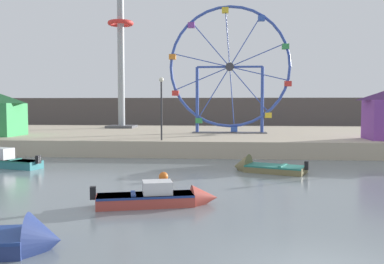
{
  "coord_description": "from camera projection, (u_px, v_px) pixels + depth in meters",
  "views": [
    {
      "loc": [
        -2.08,
        -8.49,
        3.61
      ],
      "look_at": [
        -3.8,
        12.37,
        2.2
      ],
      "focal_mm": 39.3,
      "sensor_mm": 36.0,
      "label": 1
    }
  ],
  "objects": [
    {
      "name": "quay_promenade",
      "position": [
        250.0,
        138.0,
        37.56
      ],
      "size": [
        110.0,
        20.72,
        1.12
      ],
      "primitive_type": "cube",
      "color": "#B7A88E",
      "rests_on": "ground_plane"
    },
    {
      "name": "ferris_wheel_blue_frame",
      "position": [
        230.0,
        69.0,
        35.53
      ],
      "size": [
        10.32,
        1.2,
        10.75
      ],
      "color": "#334CA8",
      "rests_on": "quay_promenade"
    },
    {
      "name": "motorboat_olive_wood",
      "position": [
        260.0,
        168.0,
        22.44
      ],
      "size": [
        4.1,
        2.81,
        1.41
      ],
      "rotation": [
        0.0,
        0.0,
        2.75
      ],
      "color": "olive",
      "rests_on": "ground_plane"
    },
    {
      "name": "distant_town_skyline",
      "position": [
        242.0,
        114.0,
        55.94
      ],
      "size": [
        140.0,
        3.0,
        4.4
      ],
      "primitive_type": "cube",
      "color": "#564C47",
      "rests_on": "ground_plane"
    },
    {
      "name": "mooring_buoy_orange",
      "position": [
        163.0,
        177.0,
        19.56
      ],
      "size": [
        0.44,
        0.44,
        0.44
      ],
      "primitive_type": "sphere",
      "color": "orange",
      "rests_on": "ground_plane"
    },
    {
      "name": "drop_tower_steel_tower",
      "position": [
        121.0,
        54.0,
        43.29
      ],
      "size": [
        2.8,
        2.8,
        15.73
      ],
      "color": "#999EA3",
      "rests_on": "quay_promenade"
    },
    {
      "name": "motorboat_faded_red",
      "position": [
        164.0,
        197.0,
        14.9
      ],
      "size": [
        4.51,
        2.04,
        1.15
      ],
      "rotation": [
        0.0,
        0.0,
        0.25
      ],
      "color": "#B24238",
      "rests_on": "ground_plane"
    },
    {
      "name": "promenade_lamp_near",
      "position": [
        161.0,
        100.0,
        28.6
      ],
      "size": [
        0.32,
        0.32,
        4.29
      ],
      "color": "#2D2D33",
      "rests_on": "quay_promenade"
    }
  ]
}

